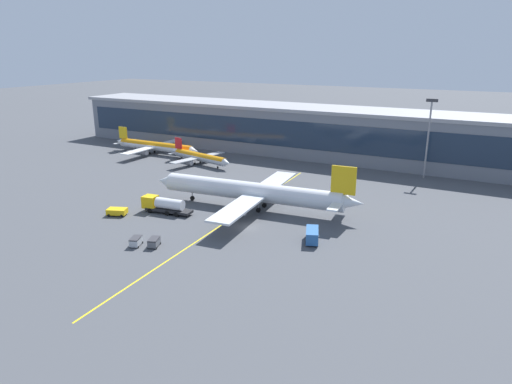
{
  "coord_description": "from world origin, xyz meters",
  "views": [
    {
      "loc": [
        39.18,
        -70.63,
        31.98
      ],
      "look_at": [
        -2.25,
        7.78,
        4.5
      ],
      "focal_mm": 32.2,
      "sensor_mm": 36.0,
      "label": 1
    }
  ],
  "objects": [
    {
      "name": "apron_light_mast_0",
      "position": [
        23.9,
        52.33,
        12.13
      ],
      "size": [
        2.8,
        0.5,
        20.41
      ],
      "color": "gray",
      "rests_on": "ground_plane"
    },
    {
      "name": "fuel_tanker",
      "position": [
        -19.0,
        -0.92,
        1.75
      ],
      "size": [
        11.01,
        3.66,
        3.25
      ],
      "color": "#232326",
      "rests_on": "ground_plane"
    },
    {
      "name": "main_airliner",
      "position": [
        -4.2,
        9.81,
        3.8
      ],
      "size": [
        46.42,
        37.14,
        11.02
      ],
      "color": "silver",
      "rests_on": "ground_plane"
    },
    {
      "name": "pushback_tug",
      "position": [
        -26.37,
        -6.52,
        0.85
      ],
      "size": [
        4.38,
        3.53,
        1.4
      ],
      "color": "yellow",
      "rests_on": "ground_plane"
    },
    {
      "name": "baggage_cart_1",
      "position": [
        -9.72,
        -15.19,
        0.78
      ],
      "size": [
        2.39,
        3.02,
        1.48
      ],
      "color": "#595B60",
      "rests_on": "ground_plane"
    },
    {
      "name": "commuter_jet_far",
      "position": [
        -36.37,
        37.27,
        2.2
      ],
      "size": [
        24.24,
        19.34,
        6.72
      ],
      "color": "#B2B7BC",
      "rests_on": "ground_plane"
    },
    {
      "name": "commuter_jet_near",
      "position": [
        -56.85,
        42.09,
        2.63
      ],
      "size": [
        33.14,
        26.4,
        7.76
      ],
      "color": "white",
      "rests_on": "ground_plane"
    },
    {
      "name": "baggage_cart_0",
      "position": [
        -12.71,
        -16.34,
        0.78
      ],
      "size": [
        2.39,
        3.02,
        1.48
      ],
      "color": "#B2B7BC",
      "rests_on": "ground_plane"
    },
    {
      "name": "apron_lead_in_line",
      "position": [
        -5.02,
        2.0,
        0.0
      ],
      "size": [
        3.3,
        79.96,
        0.01
      ],
      "primitive_type": "cube",
      "rotation": [
        0.0,
        0.0,
        0.04
      ],
      "color": "yellow",
      "rests_on": "ground_plane"
    },
    {
      "name": "terminal_building",
      "position": [
        -17.38,
        64.29,
        7.61
      ],
      "size": [
        162.51,
        18.89,
        15.19
      ],
      "color": "slate",
      "rests_on": "ground_plane"
    },
    {
      "name": "crew_van",
      "position": [
        13.29,
        -0.72,
        1.31
      ],
      "size": [
        3.73,
        5.42,
        2.3
      ],
      "color": "#285B9E",
      "rests_on": "ground_plane"
    },
    {
      "name": "ground_plane",
      "position": [
        0.0,
        0.0,
        0.0
      ],
      "size": [
        700.0,
        700.0,
        0.0
      ],
      "primitive_type": "plane",
      "color": "#47494F"
    }
  ]
}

